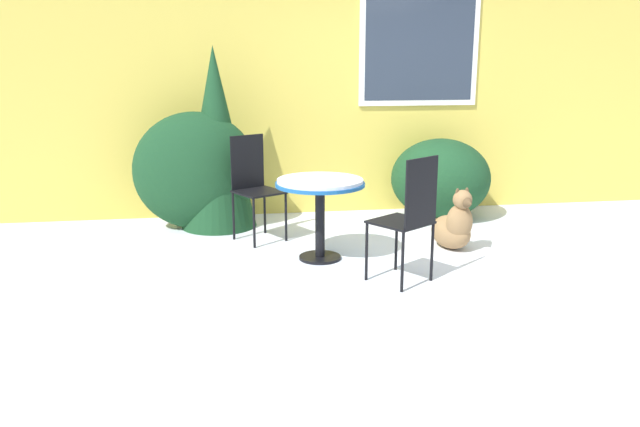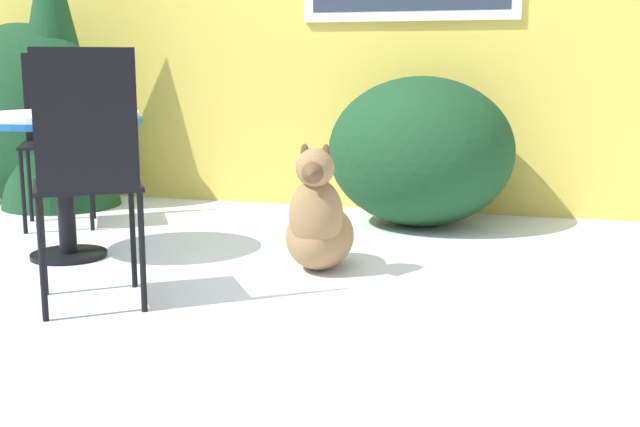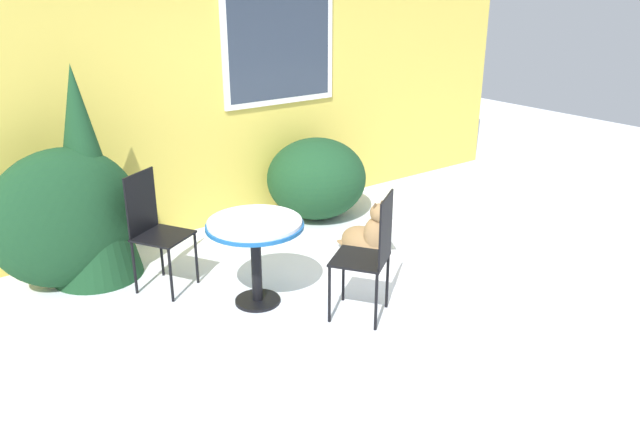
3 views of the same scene
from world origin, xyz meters
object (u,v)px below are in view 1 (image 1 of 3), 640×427
patio_table (320,193)px  dog (454,227)px  patio_chair_far_side (409,215)px  patio_chair_near_table (254,183)px

patio_table → dog: 1.33m
patio_table → patio_chair_far_side: bearing=-50.9°
patio_chair_far_side → patio_chair_near_table: bearing=-87.2°
patio_chair_near_table → patio_chair_far_side: bearing=-82.8°
dog → patio_chair_near_table: bearing=151.5°
patio_chair_far_side → dog: (0.69, 0.82, -0.34)m
patio_chair_near_table → patio_table: bearing=-84.7°
dog → patio_table: bearing=175.7°
patio_chair_near_table → dog: patio_chair_near_table is taller
patio_chair_far_side → dog: patio_chair_far_side is taller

